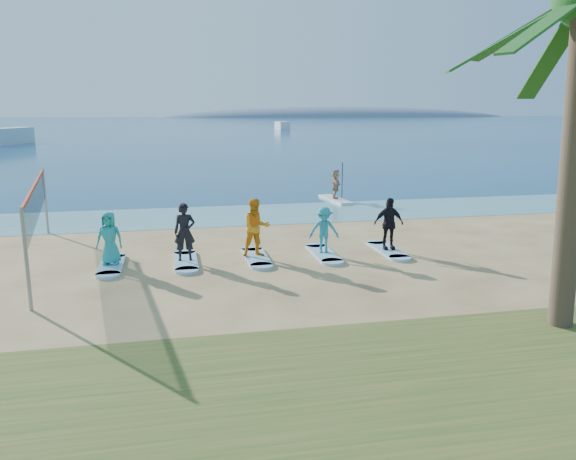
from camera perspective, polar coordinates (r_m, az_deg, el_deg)
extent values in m
plane|color=tan|center=(15.18, -1.93, -5.79)|extent=(600.00, 600.00, 0.00)
plane|color=teal|center=(25.28, -6.13, 1.49)|extent=(600.00, 600.00, 0.00)
plane|color=navy|center=(174.29, -11.39, 10.49)|extent=(600.00, 600.00, 0.00)
ellipsoid|color=slate|center=(329.03, 5.31, 11.40)|extent=(220.00, 56.00, 18.00)
cylinder|color=gray|center=(14.44, -25.04, -2.75)|extent=(0.09, 0.09, 2.50)
cylinder|color=gray|center=(23.25, -23.41, 2.71)|extent=(0.09, 0.09, 2.50)
cube|color=black|center=(18.72, -24.21, 2.57)|extent=(1.33, 8.91, 1.00)
cube|color=red|center=(18.65, -24.35, 4.14)|extent=(1.36, 8.91, 0.10)
cylinder|color=brown|center=(13.01, 26.94, 5.27)|extent=(0.52, 0.52, 6.84)
cube|color=silver|center=(29.31, 4.83, 3.11)|extent=(1.05, 3.06, 0.12)
imported|color=tan|center=(29.19, 4.86, 4.69)|extent=(0.78, 1.47, 1.51)
cube|color=silver|center=(84.04, -26.43, 7.80)|extent=(5.09, 8.13, 2.16)
cube|color=silver|center=(127.94, -0.59, 10.16)|extent=(2.57, 5.53, 1.78)
cube|color=#8FC3DD|center=(17.86, -17.50, -3.44)|extent=(0.70, 2.20, 0.09)
imported|color=teal|center=(17.66, -17.68, -0.79)|extent=(0.88, 0.67, 1.60)
cube|color=#8FC3DD|center=(17.77, -10.34, -3.14)|extent=(0.70, 2.20, 0.09)
imported|color=black|center=(17.54, -10.46, -0.18)|extent=(0.67, 0.46, 1.79)
cube|color=#8FC3DD|center=(17.96, -3.22, -2.79)|extent=(0.70, 2.20, 0.09)
imported|color=orange|center=(17.73, -3.26, 0.24)|extent=(0.98, 0.81, 1.85)
cube|color=#8FC3DD|center=(18.41, 3.64, -2.42)|extent=(0.70, 2.20, 0.09)
imported|color=teal|center=(18.23, 3.67, 0.01)|extent=(1.06, 0.73, 1.50)
cube|color=#8FC3DD|center=(19.12, 10.08, -2.03)|extent=(0.70, 2.20, 0.09)
imported|color=black|center=(18.92, 10.18, 0.64)|extent=(1.02, 0.45, 1.73)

